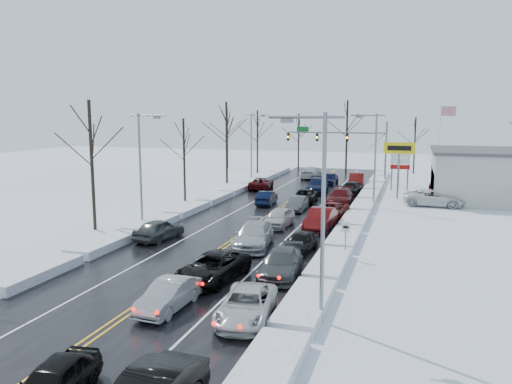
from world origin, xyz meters
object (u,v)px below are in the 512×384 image
(traffic_signal_mast, at_px, (347,141))
(oncoming_car_0, at_px, (267,205))
(flagpole, at_px, (441,138))
(tires_plus_sign, at_px, (399,152))

(traffic_signal_mast, relative_size, oncoming_car_0, 3.16)
(traffic_signal_mast, relative_size, flagpole, 1.33)
(flagpole, height_order, oncoming_car_0, flagpole)
(tires_plus_sign, bearing_deg, traffic_signal_mast, 120.46)
(traffic_signal_mast, xyz_separation_m, oncoming_car_0, (-5.22, -19.53, -5.48))
(traffic_signal_mast, bearing_deg, tires_plus_sign, -59.54)
(flagpole, relative_size, oncoming_car_0, 2.38)
(tires_plus_sign, distance_m, flagpole, 14.79)
(flagpole, bearing_deg, oncoming_car_0, -128.20)
(traffic_signal_mast, distance_m, tires_plus_sign, 13.92)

